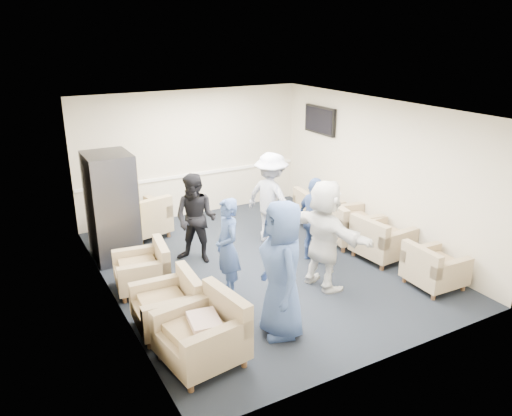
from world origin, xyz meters
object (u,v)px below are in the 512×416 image
armchair_left_far (145,270)px  person_front_right (325,235)px  person_mid_left (227,248)px  armchair_right_midnear (380,241)px  armchair_right_near (432,269)px  armchair_corner (143,220)px  person_back_right (271,198)px  armchair_left_mid (170,307)px  person_mid_right (314,221)px  armchair_right_far (316,211)px  vending_machine (112,207)px  person_back_left (196,219)px  armchair_left_near (206,335)px  armchair_right_midfar (349,226)px  person_front_left (282,270)px

armchair_left_far → person_front_right: size_ratio=0.50×
person_mid_left → armchair_right_midnear: bearing=92.8°
armchair_right_near → armchair_corner: (-3.37, 4.18, 0.05)m
person_mid_left → person_back_right: (1.61, 1.44, 0.10)m
armchair_left_mid → armchair_left_far: size_ratio=0.97×
armchair_right_near → person_mid_right: (-1.09, 1.69, 0.45)m
armchair_right_far → person_mid_right: 1.76m
armchair_right_far → vending_machine: size_ratio=0.48×
armchair_right_near → armchair_right_far: (-0.06, 3.05, 0.02)m
armchair_left_mid → armchair_right_near: 4.09m
armchair_right_midnear → person_back_left: size_ratio=0.57×
armchair_right_midnear → person_back_right: bearing=34.2°
armchair_left_far → armchair_right_far: size_ratio=0.96×
armchair_corner → armchair_left_mid: bearing=67.3°
armchair_left_near → armchair_right_midfar: armchair_left_near is taller
armchair_left_mid → vending_machine: vending_machine is taller
armchair_right_midnear → armchair_corner: bearing=44.1°
armchair_left_near → armchair_right_near: armchair_left_near is taller
armchair_right_near → person_front_left: person_front_left is taller
armchair_right_far → person_back_left: 2.87m
armchair_right_midfar → person_front_left: (-2.70, -1.93, 0.59)m
person_mid_left → person_back_left: bearing=-175.4°
armchair_left_mid → vending_machine: bearing=-175.3°
armchair_left_near → armchair_left_mid: armchair_left_near is taller
armchair_left_near → armchair_right_midfar: bearing=110.0°
armchair_corner → person_front_left: person_front_left is taller
armchair_right_far → person_front_right: bearing=155.1°
person_mid_left → person_front_right: size_ratio=0.88×
person_front_left → vending_machine: bearing=-145.7°
armchair_left_mid → armchair_right_near: armchair_left_mid is taller
person_mid_left → armchair_left_far: bearing=-120.1°
armchair_left_near → armchair_right_midnear: (3.86, 1.19, -0.03)m
armchair_right_midnear → person_front_left: (-2.73, -1.10, 0.60)m
armchair_left_mid → armchair_right_midfar: 4.11m
armchair_right_midnear → armchair_right_far: 1.86m
person_front_right → person_front_left: bearing=114.5°
armchair_right_near → person_mid_left: 3.24m
armchair_right_midnear → person_mid_right: (-1.08, 0.50, 0.42)m
armchair_left_far → person_mid_right: 2.94m
armchair_left_near → person_mid_right: 3.28m
armchair_corner → armchair_left_far: bearing=61.8°
armchair_right_far → person_back_right: (-1.23, -0.25, 0.55)m
armchair_right_near → armchair_left_mid: bearing=79.5°
person_front_left → person_back_right: (1.45, 2.72, -0.06)m
armchair_right_midnear → person_back_left: person_back_left is taller
person_back_left → person_back_right: person_back_right is taller
armchair_left_near → armchair_corner: bearing=165.3°
person_front_right → armchair_right_midnear: bearing=-85.1°
armchair_corner → person_back_right: 2.55m
armchair_right_near → armchair_corner: armchair_corner is taller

